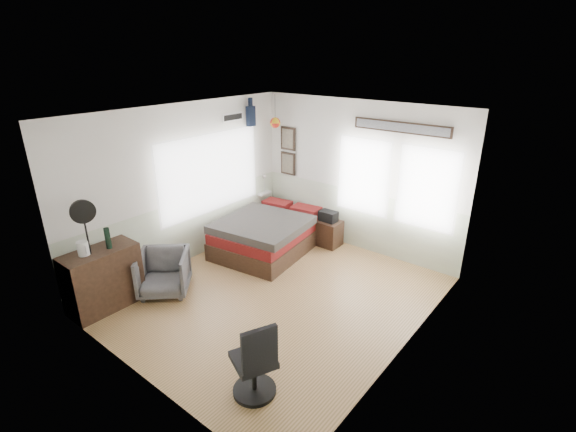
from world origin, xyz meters
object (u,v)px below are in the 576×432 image
at_px(bed, 269,234).
at_px(dresser, 103,279).
at_px(task_chair, 256,367).
at_px(nightstand, 328,233).
at_px(armchair, 164,273).

height_order(bed, dresser, dresser).
distance_m(bed, task_chair, 3.56).
relative_size(bed, nightstand, 4.45).
height_order(bed, nightstand, bed).
distance_m(dresser, nightstand, 3.96).
relative_size(armchair, task_chair, 0.77).
height_order(dresser, task_chair, task_chair).
relative_size(bed, dresser, 2.16).
bearing_deg(armchair, nightstand, 28.46).
bearing_deg(bed, task_chair, -58.63).
xyz_separation_m(dresser, nightstand, (1.35, 3.72, -0.21)).
bearing_deg(dresser, task_chair, 2.23).
xyz_separation_m(bed, task_chair, (2.23, -2.77, 0.07)).
relative_size(bed, armchair, 2.96).
xyz_separation_m(bed, armchair, (-0.26, -2.12, 0.02)).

